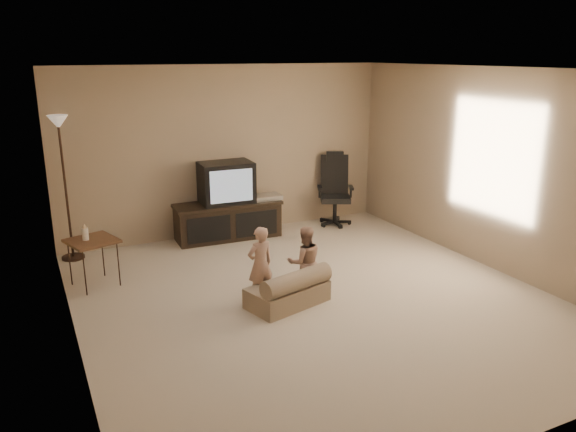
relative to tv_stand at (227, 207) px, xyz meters
name	(u,v)px	position (x,y,z in m)	size (l,w,h in m)	color
floor	(314,299)	(0.12, -2.49, -0.47)	(5.50, 5.50, 0.00)	beige
room_shell	(316,166)	(0.12, -2.49, 1.05)	(5.50, 5.50, 5.50)	white
tv_stand	(227,207)	(0.00, 0.00, 0.00)	(1.61, 0.66, 1.14)	black
office_chair	(335,199)	(1.79, -0.08, -0.06)	(0.70, 0.72, 1.15)	black
side_table	(91,241)	(-2.04, -1.01, 0.08)	(0.64, 0.64, 0.77)	brown
floor_lamp	(62,156)	(-2.18, 0.06, 0.92)	(0.30, 0.30, 1.91)	black
child_sofa	(290,291)	(-0.20, -2.52, -0.30)	(0.97, 0.70, 0.43)	gray
toddler_left	(260,264)	(-0.44, -2.26, -0.04)	(0.31, 0.23, 0.86)	tan
toddler_right	(305,262)	(0.05, -2.37, -0.06)	(0.40, 0.22, 0.83)	tan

